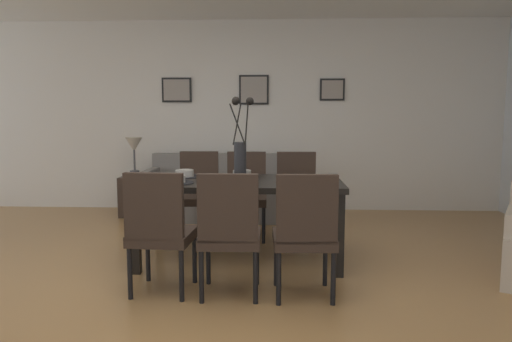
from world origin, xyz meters
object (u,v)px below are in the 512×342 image
at_px(bowl_near_right, 185,173).
at_px(table_lamp, 134,148).
at_px(dining_chair_near_right, 198,190).
at_px(bowl_near_left, 175,178).
at_px(dining_chair_far_left, 229,229).
at_px(dining_chair_far_right, 246,190).
at_px(dining_table, 240,189).
at_px(centerpiece_vase, 240,149).
at_px(framed_picture_center, 254,90).
at_px(dining_chair_near_left, 159,227).
at_px(dining_chair_mid_left, 305,230).
at_px(bowl_far_right, 242,173).
at_px(sofa, 221,195).
at_px(dining_chair_mid_right, 297,191).
at_px(side_table, 136,196).
at_px(framed_picture_right, 332,90).
at_px(bowl_far_left, 238,179).
at_px(framed_picture_left, 177,90).

relative_size(bowl_near_right, table_lamp, 0.33).
xyz_separation_m(dining_chair_near_right, bowl_near_left, (-0.01, -1.07, 0.27)).
height_order(dining_chair_far_left, dining_chair_far_right, same).
distance_m(dining_table, centerpiece_vase, 0.36).
bearing_deg(framed_picture_center, dining_chair_near_left, -99.32).
bearing_deg(dining_chair_mid_left, bowl_far_right, 116.39).
distance_m(dining_chair_near_right, sofa, 1.04).
height_order(dining_chair_far_right, sofa, dining_chair_far_right).
height_order(bowl_near_left, bowl_near_right, same).
height_order(dining_table, dining_chair_far_left, dining_chair_far_left).
xyz_separation_m(dining_chair_far_left, dining_chair_mid_right, (0.55, 1.71, 0.00)).
distance_m(dining_table, bowl_far_right, 0.23).
bearing_deg(sofa, dining_chair_mid_left, -71.30).
bearing_deg(dining_chair_mid_right, sofa, 132.52).
bearing_deg(table_lamp, dining_chair_far_left, -60.81).
xyz_separation_m(bowl_near_right, framed_picture_center, (0.54, 2.16, 0.88)).
bearing_deg(dining_chair_mid_right, framed_picture_center, 109.58).
xyz_separation_m(dining_chair_mid_left, table_lamp, (-2.06, 2.73, 0.38)).
bearing_deg(framed_picture_center, dining_chair_near_right, -109.42).
bearing_deg(sofa, side_table, -179.45).
bearing_deg(framed_picture_right, dining_chair_far_left, -108.42).
bearing_deg(dining_chair_far_right, dining_table, -89.64).
bearing_deg(side_table, dining_chair_near_right, -44.65).
distance_m(dining_table, side_table, 2.44).
height_order(dining_table, bowl_far_left, bowl_far_left).
distance_m(dining_chair_near_left, dining_chair_mid_left, 1.05).
height_order(dining_table, centerpiece_vase, centerpiece_vase).
relative_size(bowl_far_left, framed_picture_right, 0.51).
xyz_separation_m(dining_chair_near_right, framed_picture_left, (-0.54, 1.49, 1.15)).
height_order(dining_chair_far_right, framed_picture_right, framed_picture_right).
bearing_deg(bowl_far_left, bowl_near_left, 180.00).
bearing_deg(bowl_far_right, dining_chair_mid_right, 50.50).
distance_m(dining_chair_near_left, dining_chair_far_left, 0.52).
distance_m(centerpiece_vase, bowl_far_right, 0.31).
bearing_deg(bowl_far_right, sofa, 103.38).
bearing_deg(bowl_far_right, framed_picture_center, 90.00).
bearing_deg(sofa, bowl_near_left, -93.92).
relative_size(dining_table, dining_chair_far_left, 1.96).
xyz_separation_m(bowl_near_left, sofa, (0.14, 2.07, -0.50)).
distance_m(dining_chair_near_left, dining_chair_near_right, 1.70).
relative_size(dining_chair_near_left, dining_chair_far_left, 1.00).
height_order(dining_chair_far_left, centerpiece_vase, centerpiece_vase).
bearing_deg(table_lamp, bowl_far_right, -47.34).
xyz_separation_m(dining_chair_mid_left, sofa, (-0.93, 2.74, -0.23)).
bearing_deg(framed_picture_left, bowl_far_right, -63.77).
bearing_deg(framed_picture_left, dining_chair_far_left, -71.86).
distance_m(bowl_far_left, sofa, 2.17).
relative_size(bowl_far_right, table_lamp, 0.33).
distance_m(dining_chair_near_right, table_lamp, 1.46).
bearing_deg(framed_picture_left, framed_picture_center, -0.00).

